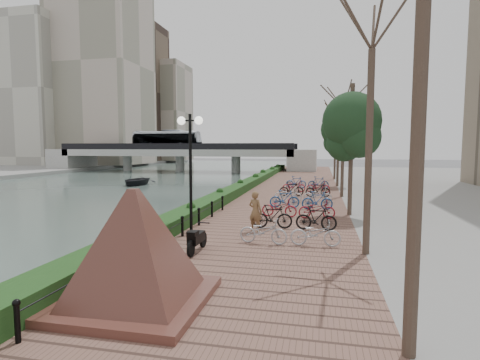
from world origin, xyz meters
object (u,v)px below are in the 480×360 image
(granite_monument, at_px, (134,246))
(motorcycle, at_px, (197,238))
(pedestrian, at_px, (255,211))
(lamppost, at_px, (190,148))
(boat, at_px, (136,181))

(granite_monument, bearing_deg, motorcycle, 89.54)
(granite_monument, height_order, pedestrian, granite_monument)
(lamppost, xyz_separation_m, boat, (-13.41, 21.06, -3.41))
(lamppost, distance_m, pedestrian, 3.63)
(motorcycle, relative_size, pedestrian, 0.86)
(granite_monument, bearing_deg, pedestrian, 79.36)
(lamppost, height_order, motorcycle, lamppost)
(boat, bearing_deg, motorcycle, -61.40)
(pedestrian, bearing_deg, motorcycle, 91.27)
(granite_monument, relative_size, lamppost, 1.04)
(pedestrian, distance_m, boat, 25.61)
(granite_monument, xyz_separation_m, boat, (-14.42, 27.53, -1.31))
(pedestrian, bearing_deg, lamppost, 44.88)
(granite_monument, bearing_deg, lamppost, 98.88)
(pedestrian, bearing_deg, granite_monument, 103.10)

